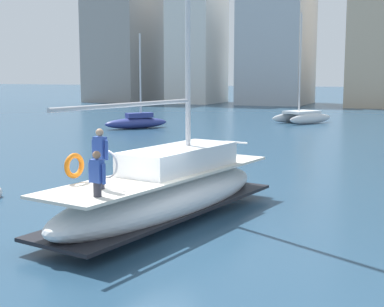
{
  "coord_description": "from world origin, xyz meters",
  "views": [
    {
      "loc": [
        7.04,
        -13.27,
        4.4
      ],
      "look_at": [
        -0.08,
        3.51,
        1.8
      ],
      "focal_mm": 51.6,
      "sensor_mm": 36.0,
      "label": 1
    }
  ],
  "objects": [
    {
      "name": "main_sailboat",
      "position": [
        -0.07,
        1.58,
        0.9
      ],
      "size": [
        4.05,
        9.87,
        11.49
      ],
      "color": "silver",
      "rests_on": "ground"
    },
    {
      "name": "ground_plane",
      "position": [
        0.0,
        0.0,
        0.0
      ],
      "size": [
        400.0,
        400.0,
        0.0
      ],
      "primitive_type": "plane",
      "color": "navy"
    },
    {
      "name": "waterfront_buildings",
      "position": [
        0.89,
        69.72,
        11.83
      ],
      "size": [
        86.47,
        18.19,
        26.35
      ],
      "color": "gray",
      "rests_on": "ground"
    },
    {
      "name": "moored_catamaran",
      "position": [
        -3.51,
        37.5,
        0.68
      ],
      "size": [
        5.04,
        6.22,
        9.93
      ],
      "color": "silver",
      "rests_on": "ground"
    },
    {
      "name": "moored_sloop_far",
      "position": [
        -14.96,
        26.82,
        0.58
      ],
      "size": [
        4.37,
        5.17,
        7.73
      ],
      "color": "navy",
      "rests_on": "ground"
    }
  ]
}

